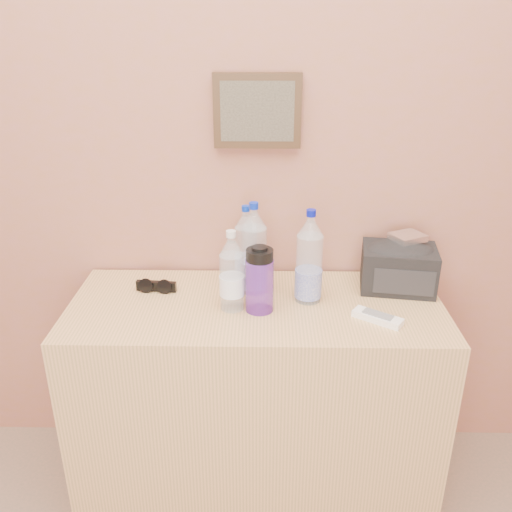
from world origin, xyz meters
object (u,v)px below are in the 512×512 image
Objects in this scene: pet_large_b at (246,249)px; foil_packet at (408,237)px; nalgene_bottle at (260,279)px; ac_remote at (378,318)px; dresser at (256,399)px; pet_large_c at (254,253)px; pet_large_d at (309,261)px; sunglasses at (156,286)px; pet_small at (232,275)px; toiletry_bag at (399,266)px.

foil_packet is (0.57, -0.02, 0.06)m from pet_large_b.
nalgene_bottle is at bearing -159.06° from foil_packet.
foil_packet reaches higher than ac_remote.
pet_large_c is (-0.01, 0.10, 0.54)m from dresser.
pet_large_d reaches higher than sunglasses.
pet_large_b is 2.68× the size of foil_packet.
pet_small is (-0.04, -0.20, -0.01)m from pet_large_b.
pet_large_d is (0.19, -0.07, -0.00)m from pet_large_c.
pet_large_d is 0.29m from ac_remote.
pet_large_d is 2.28× the size of sunglasses.
dresser is 3.90× the size of pet_large_d.
dresser is 0.55m from pet_large_c.
nalgene_bottle is at bearing -81.40° from pet_large_c.
pet_large_b is 0.89× the size of pet_large_c.
sunglasses is at bearing -168.88° from toiletry_bag.
toiletry_bag is at bearing 14.74° from dresser.
pet_large_d reaches higher than nalgene_bottle.
pet_large_b is 1.29× the size of nalgene_bottle.
pet_large_c is 0.55m from foil_packet.
foil_packet is at bearing 19.32° from pet_large_d.
pet_large_c is 0.20m from pet_large_d.
pet_small reaches higher than dresser.
pet_large_b is 0.55m from toiletry_bag.
nalgene_bottle is 0.56m from foil_packet.
pet_small is 2.53× the size of foil_packet.
ac_remote is at bearing -9.79° from nalgene_bottle.
ac_remote is 0.27m from toiletry_bag.
pet_large_d is (0.18, 0.04, 0.54)m from dresser.
toiletry_bag is (0.54, -0.04, -0.04)m from pet_large_b.
foil_packet is at bearing 17.09° from pet_small.
pet_large_c is 1.00× the size of pet_large_d.
sunglasses reaches higher than dresser.
pet_large_b is at bearing 102.67° from dresser.
pet_large_b is 2.04× the size of sunglasses.
nalgene_bottle is 0.52m from toiletry_bag.
dresser is 0.71m from toiletry_bag.
dresser is 0.51m from nalgene_bottle.
pet_large_d is at bearing -155.04° from toiletry_bag.
pet_large_b is 0.22m from nalgene_bottle.
pet_large_b reaches higher than pet_small.
ac_remote is at bearing -27.39° from pet_large_c.
pet_large_c is 0.15m from pet_small.
pet_small reaches higher than toiletry_bag.
sunglasses is at bearing 156.71° from pet_small.
pet_small is 1.72× the size of ac_remote.
pet_large_d is (0.22, -0.14, 0.02)m from pet_large_b.
foil_packet is (0.53, 0.16, 0.58)m from dresser.
toiletry_bag is (0.58, 0.16, -0.03)m from pet_small.
pet_large_c reaches higher than foil_packet.
pet_small is (-0.07, -0.13, -0.02)m from pet_large_c.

